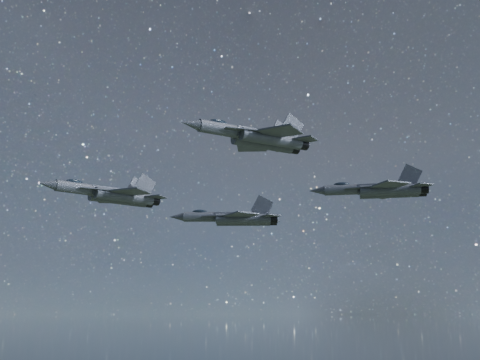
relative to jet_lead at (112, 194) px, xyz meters
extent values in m
cylinder|color=#343741|center=(-3.92, -1.82, 0.23)|extent=(7.58, 4.65, 1.60)
cone|color=#343741|center=(-8.40, -3.89, 0.23)|extent=(2.84, 2.34, 1.44)
ellipsoid|color=black|center=(-5.04, -2.34, 1.00)|extent=(2.67, 2.01, 0.79)
cube|color=#343741|center=(0.93, 0.43, 0.18)|extent=(8.30, 4.94, 1.34)
cylinder|color=#343741|center=(1.73, -0.33, -0.28)|extent=(8.51, 5.08, 1.60)
cylinder|color=#343741|center=(0.87, 1.53, -0.28)|extent=(8.51, 5.08, 1.60)
cylinder|color=black|center=(6.02, 1.66, -0.28)|extent=(1.83, 1.90, 1.48)
cylinder|color=black|center=(5.16, 3.52, -0.28)|extent=(1.83, 1.90, 1.48)
cube|color=#343741|center=(-1.66, -2.30, 0.11)|extent=(5.46, 2.38, 0.12)
cube|color=#343741|center=(-2.83, 0.22, 0.11)|extent=(5.00, 4.05, 0.12)
cube|color=#343741|center=(2.58, -2.66, -0.08)|extent=(5.84, 5.69, 0.21)
cube|color=#343741|center=(-0.36, 3.69, -0.08)|extent=(4.43, 4.87, 0.21)
cube|color=#343741|center=(6.21, 0.27, -0.08)|extent=(3.46, 3.41, 0.15)
cube|color=#343741|center=(4.22, 4.56, -0.08)|extent=(2.59, 2.77, 0.15)
cube|color=#343741|center=(4.54, 0.69, 1.67)|extent=(3.42, 1.39, 3.66)
cube|color=#343741|center=(3.46, 3.02, 1.67)|extent=(3.19, 1.91, 3.66)
cylinder|color=#343741|center=(15.78, 13.50, -0.40)|extent=(8.28, 3.47, 1.71)
cone|color=#343741|center=(10.65, 14.67, -0.40)|extent=(2.90, 2.08, 1.53)
ellipsoid|color=black|center=(14.50, 13.80, 0.42)|extent=(2.80, 1.70, 0.84)
cube|color=#343741|center=(21.33, 12.24, -0.45)|extent=(9.12, 3.60, 1.42)
cylinder|color=#343741|center=(21.51, 11.07, -0.94)|extent=(9.35, 3.71, 1.71)
cylinder|color=#343741|center=(22.00, 13.21, -0.94)|extent=(9.35, 3.71, 1.71)
cylinder|color=black|center=(26.43, 9.95, -0.94)|extent=(1.74, 1.85, 1.58)
cylinder|color=black|center=(26.91, 12.09, -0.94)|extent=(1.74, 1.85, 1.58)
cube|color=#343741|center=(17.37, 11.62, -0.53)|extent=(5.70, 3.40, 0.13)
cube|color=#343741|center=(18.03, 14.51, -0.53)|extent=(5.73, 1.39, 0.13)
cube|color=#343741|center=(20.72, 8.56, -0.73)|extent=(5.48, 5.81, 0.22)
cube|color=#343741|center=(22.37, 15.82, -0.73)|extent=(6.27, 6.27, 0.22)
cube|color=#343741|center=(25.68, 8.66, -0.73)|extent=(3.21, 3.36, 0.16)
cube|color=#343741|center=(26.80, 13.57, -0.73)|extent=(3.71, 3.72, 0.16)
cube|color=#343741|center=(24.55, 10.10, 1.14)|extent=(3.68, 1.31, 3.90)
cube|color=#343741|center=(25.16, 12.77, 1.14)|extent=(3.80, 0.72, 3.90)
cylinder|color=#343741|center=(12.56, -21.81, 3.31)|extent=(6.99, 3.40, 1.45)
cone|color=#343741|center=(8.30, -23.11, 3.31)|extent=(2.51, 1.90, 1.30)
ellipsoid|color=black|center=(11.49, -22.13, 4.00)|extent=(2.40, 1.58, 0.71)
cube|color=#343741|center=(17.17, -20.39, 3.26)|extent=(7.68, 3.56, 1.21)
cylinder|color=#343741|center=(17.80, -21.17, 2.84)|extent=(7.88, 3.67, 1.45)
cylinder|color=#343741|center=(17.25, -19.39, 2.84)|extent=(7.88, 3.67, 1.45)
cylinder|color=black|center=(21.88, -19.91, 2.84)|extent=(1.55, 1.63, 1.34)
cylinder|color=black|center=(21.33, -18.14, 2.84)|extent=(1.55, 1.63, 1.34)
cube|color=#343741|center=(14.52, -22.51, 3.19)|extent=(4.91, 1.52, 0.11)
cube|color=#343741|center=(13.79, -20.12, 3.19)|extent=(4.74, 3.17, 0.11)
cube|color=#343741|center=(18.27, -23.35, 3.03)|extent=(5.32, 5.28, 0.19)
cube|color=#343741|center=(16.42, -17.32, 3.03)|extent=(4.43, 4.76, 0.19)
cube|color=#343741|center=(21.88, -21.18, 3.03)|extent=(3.15, 3.14, 0.14)
cube|color=#343741|center=(20.62, -17.10, 3.03)|extent=(2.60, 2.74, 0.14)
cube|color=#343741|center=(20.44, -20.60, 4.60)|extent=(3.19, 0.84, 3.30)
cube|color=#343741|center=(19.76, -18.38, 4.60)|extent=(3.05, 1.33, 3.30)
cylinder|color=#343741|center=(35.14, -2.46, 1.80)|extent=(7.68, 4.36, 1.61)
cone|color=#343741|center=(30.55, -0.60, 1.80)|extent=(2.84, 2.27, 1.44)
ellipsoid|color=black|center=(33.99, -1.99, 2.57)|extent=(2.68, 1.93, 0.79)
cube|color=#343741|center=(40.11, -4.47, 1.74)|extent=(8.42, 4.61, 1.34)
cylinder|color=#343741|center=(40.10, -5.58, 1.28)|extent=(8.63, 4.74, 1.61)
cylinder|color=#343741|center=(40.88, -3.67, 1.28)|extent=(8.63, 4.74, 1.61)
cylinder|color=black|center=(44.50, -7.36, 1.28)|extent=(1.80, 1.88, 1.48)
cylinder|color=black|center=(45.27, -5.45, 1.28)|extent=(1.80, 1.88, 1.48)
cube|color=#343741|center=(36.34, -4.44, 1.67)|extent=(5.11, 3.88, 0.12)
cube|color=#343741|center=(37.38, -1.86, 1.67)|extent=(5.48, 2.14, 0.12)
cube|color=#343741|center=(38.98, -7.80, 1.49)|extent=(4.62, 5.04, 0.21)
cube|color=#343741|center=(41.62, -1.30, 1.49)|extent=(5.89, 5.77, 0.21)
cube|color=#343741|center=(43.61, -8.45, 1.49)|extent=(2.70, 2.88, 0.15)
cube|color=#343741|center=(45.40, -4.06, 1.49)|extent=(3.49, 3.46, 0.15)
cube|color=#343741|center=(42.78, -6.94, 3.24)|extent=(3.27, 1.76, 3.67)
cube|color=#343741|center=(43.75, -4.56, 3.24)|extent=(3.48, 1.23, 3.67)
camera|label=1|loc=(1.70, -80.10, -16.63)|focal=42.00mm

